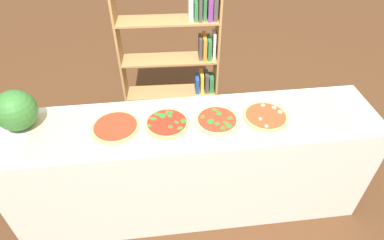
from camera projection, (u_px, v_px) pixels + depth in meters
ground_plane at (192, 202)px, 2.74m from camera, size 12.00×12.00×0.00m
counter at (192, 167)px, 2.45m from camera, size 2.57×0.57×0.90m
parchment_paper at (192, 122)px, 2.16m from camera, size 2.11×0.44×0.00m
pizza_plain_0 at (116, 127)px, 2.11m from camera, size 0.31×0.31×0.02m
pizza_spinach_1 at (167, 123)px, 2.13m from camera, size 0.29×0.29×0.03m
pizza_spinach_2 at (217, 120)px, 2.16m from camera, size 0.31×0.31×0.02m
pizza_mushroom_3 at (266, 116)px, 2.19m from camera, size 0.31×0.31×0.02m
watermelon at (16, 111)px, 2.04m from camera, size 0.26×0.26×0.26m
bookshelf at (183, 60)px, 3.05m from camera, size 0.92×0.28×1.54m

